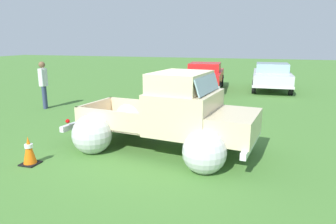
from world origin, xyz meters
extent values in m
plane|color=#477A33|center=(0.00, 0.00, 0.00)|extent=(80.00, 80.00, 0.00)
cylinder|color=black|center=(1.55, 0.69, 0.38)|extent=(0.78, 0.31, 0.76)
cylinder|color=silver|center=(1.55, 0.69, 0.38)|extent=(0.37, 0.27, 0.34)
cylinder|color=black|center=(1.33, -1.04, 0.38)|extent=(0.78, 0.31, 0.76)
cylinder|color=silver|center=(1.33, -1.04, 0.38)|extent=(0.37, 0.27, 0.34)
cylinder|color=black|center=(-1.23, 1.03, 0.38)|extent=(0.78, 0.31, 0.76)
cylinder|color=silver|center=(-1.23, 1.03, 0.38)|extent=(0.37, 0.27, 0.34)
cylinder|color=black|center=(-1.45, -0.70, 0.38)|extent=(0.78, 0.31, 0.76)
cylinder|color=silver|center=(-1.45, -0.70, 0.38)|extent=(0.37, 0.27, 0.34)
sphere|color=silver|center=(-1.23, 1.08, 0.44)|extent=(1.07, 1.07, 0.96)
sphere|color=silver|center=(-1.45, -0.75, 0.44)|extent=(1.07, 1.07, 0.96)
cube|color=olive|center=(-0.94, 0.12, 0.54)|extent=(2.22, 1.78, 0.04)
cube|color=beige|center=(-0.85, 0.84, 0.77)|extent=(2.04, 0.33, 0.50)
cube|color=beige|center=(-1.03, -0.61, 0.77)|extent=(2.04, 0.33, 0.50)
cube|color=beige|center=(0.03, 0.00, 0.77)|extent=(0.27, 1.54, 0.50)
cube|color=beige|center=(-1.92, 0.24, 0.77)|extent=(0.27, 1.54, 0.50)
cube|color=beige|center=(0.65, -0.08, 0.99)|extent=(1.65, 1.86, 0.95)
cube|color=beige|center=(0.55, -0.07, 1.70)|extent=(1.33, 1.67, 0.45)
cube|color=#8CADB7|center=(1.19, -0.15, 1.68)|extent=(0.33, 1.47, 0.38)
cube|color=beige|center=(1.69, -0.21, 0.80)|extent=(1.44, 1.76, 0.55)
sphere|color=silver|center=(1.55, 0.72, 0.42)|extent=(1.03, 1.03, 0.92)
sphere|color=silver|center=(1.33, -1.07, 0.42)|extent=(1.03, 1.03, 0.92)
cube|color=silver|center=(-2.22, 0.27, 0.46)|extent=(0.36, 1.98, 0.14)
cube|color=silver|center=(2.22, -0.27, 0.46)|extent=(0.36, 1.98, 0.14)
sphere|color=red|center=(-2.09, 1.05, 0.64)|extent=(0.12, 0.12, 0.11)
sphere|color=red|center=(-2.28, -0.52, 0.64)|extent=(0.12, 0.12, 0.11)
cylinder|color=black|center=(0.27, 8.29, 0.33)|extent=(0.25, 0.67, 0.66)
cylinder|color=silver|center=(0.27, 8.29, 0.33)|extent=(0.24, 0.31, 0.30)
cylinder|color=black|center=(-1.47, 8.15, 0.33)|extent=(0.25, 0.67, 0.66)
cylinder|color=silver|center=(-1.47, 8.15, 0.33)|extent=(0.24, 0.31, 0.30)
cylinder|color=black|center=(0.05, 11.07, 0.33)|extent=(0.25, 0.67, 0.66)
cylinder|color=silver|center=(0.05, 11.07, 0.33)|extent=(0.24, 0.31, 0.30)
cylinder|color=black|center=(-1.69, 10.93, 0.33)|extent=(0.25, 0.67, 0.66)
cylinder|color=silver|center=(-1.69, 10.93, 0.33)|extent=(0.24, 0.31, 0.30)
cube|color=red|center=(-0.71, 9.61, 0.71)|extent=(2.21, 4.49, 0.55)
cube|color=red|center=(-0.72, 9.78, 1.21)|extent=(1.76, 1.95, 0.45)
cube|color=silver|center=(-0.88, 11.74, 0.45)|extent=(1.93, 0.25, 0.12)
cube|color=silver|center=(-0.54, 7.48, 0.45)|extent=(1.93, 0.25, 0.12)
cylinder|color=black|center=(3.69, 9.11, 0.33)|extent=(0.22, 0.66, 0.66)
cylinder|color=silver|center=(3.69, 9.11, 0.33)|extent=(0.22, 0.30, 0.30)
cylinder|color=black|center=(1.94, 9.07, 0.33)|extent=(0.22, 0.66, 0.66)
cylinder|color=silver|center=(1.94, 9.07, 0.33)|extent=(0.22, 0.30, 0.30)
cylinder|color=black|center=(3.63, 11.80, 0.33)|extent=(0.22, 0.66, 0.66)
cylinder|color=silver|center=(3.63, 11.80, 0.33)|extent=(0.22, 0.30, 0.30)
cylinder|color=black|center=(1.88, 11.75, 0.33)|extent=(0.22, 0.66, 0.66)
cylinder|color=silver|center=(1.88, 11.75, 0.33)|extent=(0.22, 0.30, 0.30)
cube|color=silver|center=(2.79, 10.43, 0.71)|extent=(1.97, 4.24, 0.55)
cube|color=#8CADB7|center=(2.78, 10.60, 1.21)|extent=(1.67, 1.80, 0.45)
cube|color=silver|center=(2.74, 12.49, 0.45)|extent=(1.93, 0.15, 0.12)
cube|color=silver|center=(2.84, 8.38, 0.45)|extent=(1.93, 0.15, 0.12)
cylinder|color=navy|center=(-5.84, 3.05, 0.45)|extent=(0.21, 0.21, 0.89)
cylinder|color=navy|center=(-5.76, 2.91, 0.45)|extent=(0.21, 0.21, 0.89)
cylinder|color=silver|center=(-5.80, 2.98, 1.23)|extent=(0.47, 0.47, 0.67)
cylinder|color=silver|center=(-5.91, 3.17, 1.26)|extent=(0.12, 0.12, 0.64)
cylinder|color=silver|center=(-5.69, 2.79, 1.26)|extent=(0.12, 0.12, 0.64)
sphere|color=brown|center=(-5.80, 2.98, 1.72)|extent=(0.33, 0.33, 0.24)
cube|color=black|center=(-0.36, 2.20, 0.01)|extent=(0.36, 0.36, 0.03)
cone|color=orange|center=(-0.36, 2.20, 0.33)|extent=(0.28, 0.28, 0.60)
cylinder|color=white|center=(-0.36, 2.20, 0.42)|extent=(0.17, 0.17, 0.08)
cube|color=black|center=(-2.35, -1.84, 0.01)|extent=(0.36, 0.36, 0.03)
cone|color=orange|center=(-2.35, -1.84, 0.33)|extent=(0.28, 0.28, 0.60)
cylinder|color=white|center=(-2.35, -1.84, 0.42)|extent=(0.17, 0.17, 0.08)
camera|label=1|loc=(2.37, -6.90, 2.63)|focal=32.77mm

